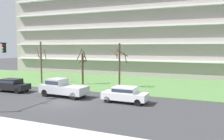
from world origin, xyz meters
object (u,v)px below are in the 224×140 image
sedan_white_center_right (125,94)px  tree_far_left (41,62)px  tree_left (83,66)px  sedan_black_near_left (12,85)px  tree_center (120,63)px  pickup_silver_center_left (62,87)px

sedan_white_center_right → tree_far_left: bearing=-22.7°
tree_far_left → tree_left: bearing=11.1°
tree_far_left → sedan_black_near_left: size_ratio=1.39×
tree_center → sedan_white_center_right: (3.52, -7.70, -2.42)m
tree_left → pickup_silver_center_left: size_ratio=0.95×
tree_far_left → sedan_white_center_right: (15.68, -6.82, -2.40)m
tree_center → sedan_black_near_left: (-11.10, -7.70, -2.42)m
sedan_black_near_left → tree_center: bearing=-147.5°
tree_far_left → pickup_silver_center_left: (8.36, -6.80, -2.25)m
sedan_black_near_left → pickup_silver_center_left: (7.29, 0.01, 0.14)m
pickup_silver_center_left → sedan_black_near_left: bearing=3.5°
sedan_black_near_left → tree_left: bearing=-125.5°
tree_left → sedan_black_near_left: (-5.27, -8.06, -1.77)m
pickup_silver_center_left → sedan_white_center_right: size_ratio=1.24×
tree_far_left → pickup_silver_center_left: tree_far_left is taller
pickup_silver_center_left → sedan_white_center_right: bearing=-176.7°
tree_far_left → tree_center: size_ratio=1.05×
tree_far_left → sedan_white_center_right: 17.27m
tree_left → pickup_silver_center_left: tree_left is taller
tree_far_left → tree_center: 12.20m
tree_far_left → tree_center: tree_far_left is taller
sedan_white_center_right → pickup_silver_center_left: bearing=0.7°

